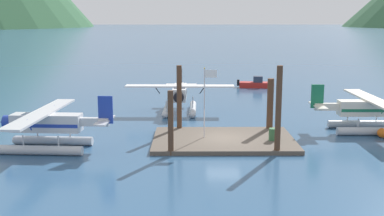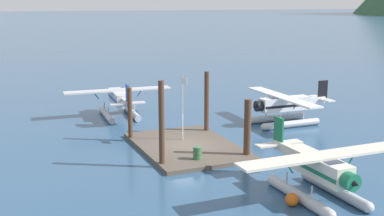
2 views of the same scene
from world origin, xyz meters
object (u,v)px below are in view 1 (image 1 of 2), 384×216
Objects in this scene: seaplane_white_bow_left at (180,96)px; fuel_drum at (273,134)px; boat_red_open_north at (257,84)px; mooring_buoy at (382,133)px; seaplane_silver_port_aft at (46,128)px; seaplane_cream_stbd_fwd at (369,112)px; flagpole at (206,94)px.

fuel_drum is at bearing -59.44° from seaplane_white_bow_left.
fuel_drum is 0.18× the size of boat_red_open_north.
boat_red_open_north is (-5.89, 26.30, 0.12)m from mooring_buoy.
seaplane_cream_stbd_fwd is at bearing 11.99° from seaplane_silver_port_aft.
flagpole is 11.54m from seaplane_silver_port_aft.
seaplane_white_bow_left and seaplane_silver_port_aft have the same top height.
mooring_buoy is at bearing 11.96° from fuel_drum.
boat_red_open_north reaches higher than mooring_buoy.
mooring_buoy is at bearing -77.37° from boat_red_open_north.
seaplane_white_bow_left is 19.11m from boat_red_open_north.
fuel_drum is 16.02m from seaplane_silver_port_aft.
flagpole is 5.91× the size of fuel_drum.
seaplane_silver_port_aft is 34.99m from boat_red_open_north.
seaplane_white_bow_left is at bearing 147.67° from mooring_buoy.
boat_red_open_north reaches higher than fuel_drum.
mooring_buoy is (13.55, 0.93, -3.22)m from flagpole.
flagpole is 0.50× the size of seaplane_white_bow_left.
seaplane_cream_stbd_fwd is 2.14× the size of boat_red_open_north.
fuel_drum is at bearing -168.04° from mooring_buoy.
flagpole reaches higher than mooring_buoy.
seaplane_cream_stbd_fwd is 1.00× the size of seaplane_white_bow_left.
boat_red_open_north is (18.79, 29.49, -1.09)m from seaplane_silver_port_aft.
fuel_drum is 1.19× the size of mooring_buoy.
seaplane_cream_stbd_fwd and seaplane_white_bow_left have the same top height.
flagpole reaches higher than seaplane_silver_port_aft.
seaplane_white_bow_left is at bearing 120.56° from fuel_drum.
boat_red_open_north is (7.66, 27.23, -3.10)m from flagpole.
seaplane_silver_port_aft is at bearing -124.40° from seaplane_white_bow_left.
flagpole is 0.50× the size of seaplane_silver_port_aft.
boat_red_open_north is (-5.51, 24.33, -1.09)m from seaplane_cream_stbd_fwd.
fuel_drum is 0.08× the size of seaplane_silver_port_aft.
seaplane_white_bow_left is (-2.15, 10.87, -2.01)m from flagpole.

